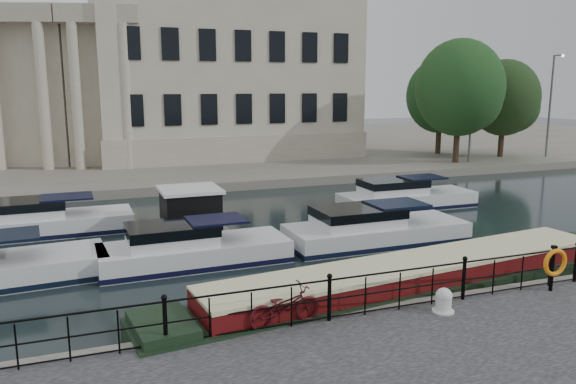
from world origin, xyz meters
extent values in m
plane|color=black|center=(0.00, 0.00, 0.00)|extent=(160.00, 160.00, 0.00)
cube|color=#6B665B|center=(0.00, 39.00, 0.28)|extent=(120.00, 42.00, 0.55)
cylinder|color=black|center=(-4.00, -2.25, 1.10)|extent=(0.10, 0.10, 1.10)
sphere|color=black|center=(-4.00, -2.25, 1.70)|extent=(0.14, 0.14, 0.14)
cylinder|color=black|center=(0.00, -2.25, 1.10)|extent=(0.10, 0.10, 1.10)
sphere|color=black|center=(0.00, -2.25, 1.70)|extent=(0.14, 0.14, 0.14)
cylinder|color=black|center=(4.00, -2.25, 1.10)|extent=(0.10, 0.10, 1.10)
sphere|color=black|center=(4.00, -2.25, 1.70)|extent=(0.14, 0.14, 0.14)
cylinder|color=black|center=(8.00, -2.25, 1.10)|extent=(0.10, 0.10, 1.10)
cylinder|color=black|center=(0.00, -2.25, 1.60)|extent=(24.00, 0.05, 0.05)
cylinder|color=black|center=(0.00, -2.25, 1.10)|extent=(24.00, 0.04, 0.04)
cylinder|color=black|center=(0.00, -2.25, 0.63)|extent=(24.00, 0.04, 0.04)
cube|color=#ADA38C|center=(6.00, 33.00, 7.55)|extent=(20.00, 14.00, 14.00)
cube|color=#9E937F|center=(6.00, 33.00, 1.55)|extent=(20.30, 14.30, 2.00)
cube|color=#ADA38C|center=(-3.33, 29.02, 6.05)|extent=(5.73, 4.06, 11.00)
cube|color=#9E937F|center=(-3.76, 27.07, 10.95)|extent=(5.62, 2.73, 1.20)
cylinder|color=#ADA38C|center=(-2.28, 26.16, 5.45)|extent=(0.70, 0.70, 9.80)
cylinder|color=#ADA38C|center=(-5.49, 26.87, 5.45)|extent=(0.70, 0.70, 9.80)
cube|color=#ADA38C|center=(-8.29, 30.44, 6.05)|extent=(5.90, 4.56, 11.00)
cube|color=#9E937F|center=(-8.95, 28.56, 10.95)|extent=(5.62, 3.30, 1.20)
cylinder|color=#ADA38C|center=(-7.59, 27.47, 5.45)|extent=(0.70, 0.70, 9.80)
cylinder|color=#59595B|center=(22.00, 20.50, 4.55)|extent=(0.16, 0.16, 8.00)
sphere|color=#FFF2CC|center=(22.00, 19.65, 8.50)|extent=(0.24, 0.24, 0.24)
cylinder|color=#59595B|center=(30.00, 21.00, 4.55)|extent=(0.16, 0.16, 8.00)
sphere|color=#FFF2CC|center=(30.00, 20.15, 8.50)|extent=(0.24, 0.24, 0.24)
imported|color=#410B10|center=(-1.14, -2.13, 1.04)|extent=(1.94, 0.88, 0.99)
cylinder|color=silver|center=(2.98, -2.79, 0.76)|extent=(0.41, 0.41, 0.43)
sphere|color=silver|center=(2.98, -2.79, 0.98)|extent=(0.43, 0.43, 0.43)
cylinder|color=silver|center=(2.98, -2.79, 0.57)|extent=(0.57, 0.57, 0.04)
cylinder|color=black|center=(6.76, -2.58, 1.19)|extent=(0.11, 0.11, 1.28)
cube|color=black|center=(6.76, -2.58, 1.83)|extent=(0.13, 0.13, 0.09)
torus|color=orange|center=(6.76, -2.66, 1.40)|extent=(0.81, 0.13, 0.81)
cube|color=black|center=(3.63, -0.58, 0.10)|extent=(16.99, 4.11, 1.01)
cube|color=#520B0C|center=(3.63, -0.58, 0.75)|extent=(13.60, 3.40, 0.79)
cube|color=beige|center=(3.63, -0.58, 1.15)|extent=(13.61, 3.47, 0.11)
cube|color=#6B665B|center=(-1.38, 8.57, 0.05)|extent=(3.34, 2.79, 0.28)
cube|color=black|center=(-1.38, 8.57, 1.10)|extent=(2.23, 2.23, 2.00)
cube|color=silver|center=(-1.38, 8.57, 2.05)|extent=(2.45, 2.45, 0.13)
cube|color=silver|center=(-1.90, 5.04, 0.20)|extent=(6.72, 2.53, 1.20)
cube|color=black|center=(-1.90, 5.04, 0.12)|extent=(6.78, 2.56, 0.18)
cube|color=silver|center=(-2.70, 5.03, 1.05)|extent=(3.04, 2.02, 0.90)
cube|color=black|center=(-1.10, 5.06, 1.55)|extent=(2.04, 1.71, 0.08)
cube|color=silver|center=(5.52, 5.19, 0.20)|extent=(7.38, 2.69, 1.20)
cube|color=black|center=(5.52, 5.19, 0.12)|extent=(7.45, 2.72, 0.18)
cube|color=silver|center=(4.63, 5.19, 1.05)|extent=(3.33, 2.19, 0.90)
cube|color=black|center=(6.40, 5.20, 1.55)|extent=(2.22, 1.86, 0.08)
cube|color=silver|center=(-7.02, 11.39, 0.20)|extent=(7.05, 2.63, 1.20)
cube|color=black|center=(-7.02, 11.39, 0.12)|extent=(7.12, 2.65, 0.18)
cube|color=silver|center=(-7.86, 11.37, 1.05)|extent=(3.19, 2.11, 0.90)
cube|color=black|center=(-6.18, 11.40, 1.55)|extent=(2.13, 1.79, 0.08)
cube|color=silver|center=(10.27, 10.46, 0.20)|extent=(7.16, 2.39, 1.20)
cube|color=black|center=(10.27, 10.46, 0.12)|extent=(7.23, 2.41, 0.18)
cube|color=silver|center=(9.42, 10.47, 1.05)|extent=(3.23, 1.94, 0.90)
cube|color=black|center=(11.13, 10.46, 1.55)|extent=(2.16, 1.65, 0.08)
cylinder|color=black|center=(20.94, 20.68, 2.04)|extent=(0.44, 0.44, 2.98)
ellipsoid|color=#163F14|center=(20.94, 20.68, 6.08)|extent=(6.47, 6.47, 7.15)
sphere|color=#163F14|center=(21.54, 20.28, 5.23)|extent=(4.76, 4.76, 4.76)
cylinder|color=black|center=(23.03, 25.87, 1.85)|extent=(0.44, 0.44, 2.61)
ellipsoid|color=#123913|center=(23.03, 25.87, 5.40)|extent=(5.66, 5.66, 6.26)
sphere|color=#123913|center=(23.63, 25.47, 4.65)|extent=(4.17, 4.17, 4.17)
cylinder|color=black|center=(26.53, 22.31, 1.82)|extent=(0.44, 0.44, 2.54)
ellipsoid|color=black|center=(26.53, 22.31, 5.27)|extent=(5.52, 5.52, 6.10)
sphere|color=black|center=(27.13, 21.91, 4.54)|extent=(4.07, 4.07, 4.07)
camera|label=1|loc=(-5.53, -14.13, 6.30)|focal=35.00mm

